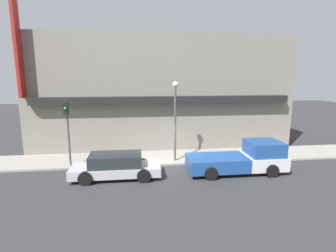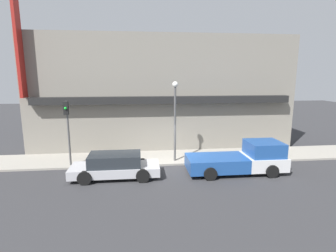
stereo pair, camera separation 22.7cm
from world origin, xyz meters
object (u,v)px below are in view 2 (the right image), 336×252
(parked_car, at_px, (115,166))
(fire_hydrant, at_px, (115,157))
(pickup_truck, at_px, (242,159))
(street_lamp, at_px, (175,112))
(traffic_light, at_px, (67,122))

(parked_car, xyz_separation_m, fire_hydrant, (-0.25, 2.30, -0.21))
(pickup_truck, relative_size, street_lamp, 1.11)
(parked_car, bearing_deg, pickup_truck, -1.34)
(pickup_truck, height_order, street_lamp, street_lamp)
(pickup_truck, bearing_deg, street_lamp, 147.68)
(street_lamp, xyz_separation_m, traffic_light, (-6.57, -0.24, -0.51))
(street_lamp, bearing_deg, fire_hydrant, 178.36)
(fire_hydrant, distance_m, street_lamp, 4.84)
(parked_car, bearing_deg, traffic_light, 144.93)
(street_lamp, height_order, traffic_light, street_lamp)
(street_lamp, bearing_deg, pickup_truck, -30.73)
(pickup_truck, bearing_deg, fire_hydrant, 161.51)
(parked_car, relative_size, traffic_light, 1.22)
(fire_hydrant, height_order, street_lamp, street_lamp)
(fire_hydrant, height_order, traffic_light, traffic_light)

